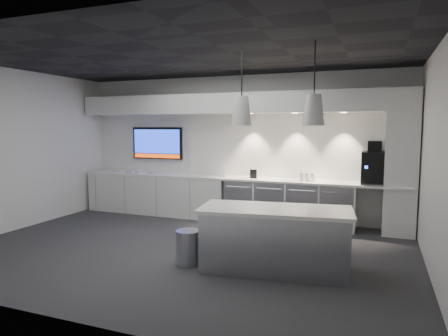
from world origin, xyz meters
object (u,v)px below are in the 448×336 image
at_px(wall_tv, 157,143).
at_px(island, 275,239).
at_px(coffee_machine, 374,166).
at_px(bin, 188,247).

height_order(wall_tv, island, wall_tv).
height_order(island, coffee_machine, coffee_machine).
bearing_deg(island, coffee_machine, 57.06).
xyz_separation_m(wall_tv, coffee_machine, (4.66, -0.25, -0.34)).
bearing_deg(bin, island, 10.21).
bearing_deg(wall_tv, bin, -53.13).
bearing_deg(wall_tv, coffee_machine, -3.03).
height_order(island, bin, island).
relative_size(wall_tv, island, 0.59).
xyz_separation_m(wall_tv, bin, (2.27, -3.02, -1.32)).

